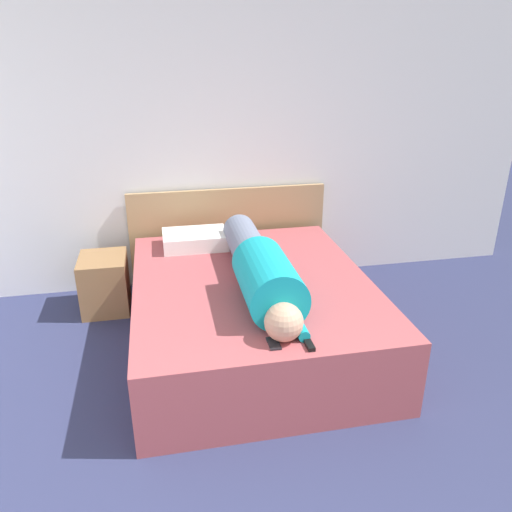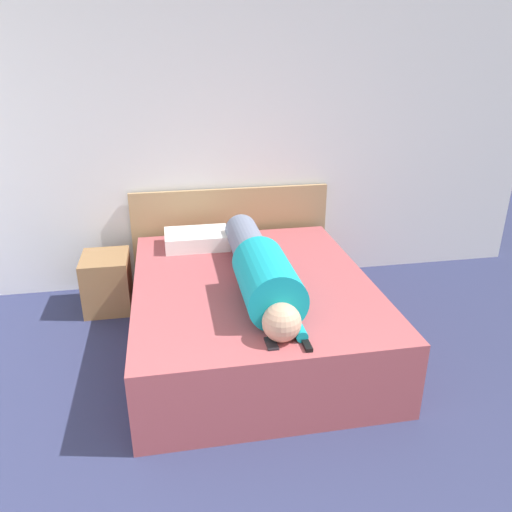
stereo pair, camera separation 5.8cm
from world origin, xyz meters
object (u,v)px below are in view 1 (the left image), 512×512
object	(u,v)px
bed	(252,312)
cell_phone	(274,343)
person_lying	(261,270)
nightstand	(105,283)
pillow_near_headboard	(195,239)
tv_remote	(308,343)

from	to	relation	value
bed	cell_phone	distance (m)	0.90
bed	cell_phone	bearing A→B (deg)	-92.68
bed	person_lying	world-z (taller)	person_lying
nightstand	pillow_near_headboard	world-z (taller)	pillow_near_headboard
pillow_near_headboard	cell_phone	distance (m)	1.62
bed	cell_phone	size ratio (longest dim) A/B	15.83
bed	person_lying	xyz separation A→B (m)	(0.03, -0.19, 0.42)
person_lying	pillow_near_headboard	xyz separation A→B (m)	(-0.37, 0.92, -0.10)
nightstand	tv_remote	bearing A→B (deg)	-52.92
pillow_near_headboard	tv_remote	size ratio (longest dim) A/B	3.53
person_lying	cell_phone	distance (m)	0.69
pillow_near_headboard	bed	bearing A→B (deg)	-64.95
nightstand	person_lying	world-z (taller)	person_lying
bed	person_lying	size ratio (longest dim) A/B	1.25
person_lying	pillow_near_headboard	bearing A→B (deg)	111.95
tv_remote	cell_phone	bearing A→B (deg)	167.07
bed	pillow_near_headboard	xyz separation A→B (m)	(-0.34, 0.73, 0.33)
tv_remote	pillow_near_headboard	bearing A→B (deg)	106.79
bed	tv_remote	world-z (taller)	tv_remote
pillow_near_headboard	cell_phone	size ratio (longest dim) A/B	4.07
nightstand	person_lying	distance (m)	1.56
nightstand	cell_phone	bearing A→B (deg)	-56.60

